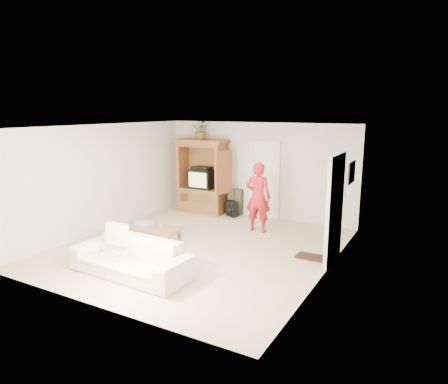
# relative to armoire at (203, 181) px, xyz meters

# --- Properties ---
(floor) EXTENTS (6.00, 6.00, 0.00)m
(floor) POSITION_rel_armoire_xyz_m (1.58, -2.66, -0.91)
(floor) COLOR tan
(floor) RESTS_ON ground
(ceiling) EXTENTS (6.00, 6.00, 0.00)m
(ceiling) POSITION_rel_armoire_xyz_m (1.58, -2.66, 1.69)
(ceiling) COLOR white
(ceiling) RESTS_ON floor
(wall_back) EXTENTS (5.50, 0.00, 5.50)m
(wall_back) POSITION_rel_armoire_xyz_m (1.58, 0.34, 0.39)
(wall_back) COLOR silver
(wall_back) RESTS_ON floor
(wall_front) EXTENTS (5.50, 0.00, 5.50)m
(wall_front) POSITION_rel_armoire_xyz_m (1.58, -5.66, 0.39)
(wall_front) COLOR silver
(wall_front) RESTS_ON floor
(wall_left) EXTENTS (0.00, 6.00, 6.00)m
(wall_left) POSITION_rel_armoire_xyz_m (-1.17, -2.66, 0.39)
(wall_left) COLOR silver
(wall_left) RESTS_ON floor
(wall_right) EXTENTS (0.00, 6.00, 6.00)m
(wall_right) POSITION_rel_armoire_xyz_m (4.33, -2.66, 0.39)
(wall_right) COLOR silver
(wall_right) RESTS_ON floor
(armoire) EXTENTS (1.82, 1.14, 2.10)m
(armoire) POSITION_rel_armoire_xyz_m (0.00, 0.00, 0.00)
(armoire) COLOR olive
(armoire) RESTS_ON floor
(door_back) EXTENTS (0.85, 0.05, 2.04)m
(door_back) POSITION_rel_armoire_xyz_m (1.73, 0.31, 0.11)
(door_back) COLOR white
(door_back) RESTS_ON floor
(doorway_right) EXTENTS (0.05, 0.90, 2.04)m
(doorway_right) POSITION_rel_armoire_xyz_m (4.30, -2.06, 0.11)
(doorway_right) COLOR black
(doorway_right) RESTS_ON floor
(framed_picture) EXTENTS (0.03, 0.60, 0.48)m
(framed_picture) POSITION_rel_armoire_xyz_m (4.31, -0.76, 0.69)
(framed_picture) COLOR black
(framed_picture) RESTS_ON wall_right
(doormat) EXTENTS (0.60, 0.40, 0.02)m
(doormat) POSITION_rel_armoire_xyz_m (3.88, -2.06, -0.90)
(doormat) COLOR #382316
(doormat) RESTS_ON floor
(plant) EXTENTS (0.52, 0.46, 0.53)m
(plant) POSITION_rel_armoire_xyz_m (-0.02, -0.03, 1.46)
(plant) COLOR #4C7238
(plant) RESTS_ON armoire
(man) EXTENTS (0.67, 0.48, 1.72)m
(man) POSITION_rel_armoire_xyz_m (2.18, -0.97, -0.05)
(man) COLOR #AD1720
(man) RESTS_ON floor
(sofa) EXTENTS (2.30, 0.97, 0.66)m
(sofa) POSITION_rel_armoire_xyz_m (1.28, -4.50, -0.58)
(sofa) COLOR silver
(sofa) RESTS_ON floor
(coffee_table) EXTENTS (1.19, 0.72, 0.42)m
(coffee_table) POSITION_rel_armoire_xyz_m (0.67, -3.07, -0.54)
(coffee_table) COLOR #A37038
(coffee_table) RESTS_ON floor
(towel) EXTENTS (0.39, 0.29, 0.08)m
(towel) POSITION_rel_armoire_xyz_m (0.38, -3.07, -0.45)
(towel) COLOR #F5518F
(towel) RESTS_ON coffee_table
(candle) EXTENTS (0.08, 0.08, 0.10)m
(candle) POSITION_rel_armoire_xyz_m (0.82, -3.02, -0.44)
(candle) COLOR tan
(candle) RESTS_ON coffee_table
(backpack_black) EXTENTS (0.40, 0.32, 0.43)m
(backpack_black) POSITION_rel_armoire_xyz_m (1.00, -0.09, -0.70)
(backpack_black) COLOR black
(backpack_black) RESTS_ON floor
(backpack_olive) EXTENTS (0.44, 0.37, 0.72)m
(backpack_olive) POSITION_rel_armoire_xyz_m (0.97, 0.19, -0.55)
(backpack_olive) COLOR #47442B
(backpack_olive) RESTS_ON floor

